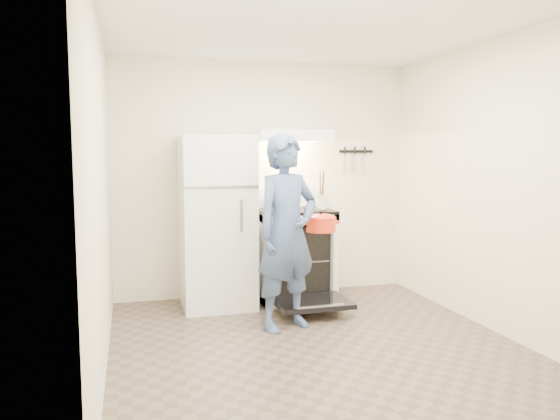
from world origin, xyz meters
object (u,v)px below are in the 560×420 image
object	(u,v)px
stove_body	(294,256)
person	(287,233)
dutch_oven	(321,225)
refrigerator	(217,222)
tea_kettle	(276,195)

from	to	relation	value
stove_body	person	bearing A→B (deg)	-110.45
dutch_oven	refrigerator	bearing A→B (deg)	142.23
stove_body	person	distance (m)	1.03
tea_kettle	dutch_oven	size ratio (longest dim) A/B	0.79
tea_kettle	dutch_oven	world-z (taller)	tea_kettle
tea_kettle	person	distance (m)	1.13
tea_kettle	person	bearing A→B (deg)	-99.94
stove_body	dutch_oven	bearing A→B (deg)	-85.78
stove_body	tea_kettle	bearing A→B (deg)	127.01
tea_kettle	stove_body	bearing A→B (deg)	-52.99
refrigerator	stove_body	distance (m)	0.90
refrigerator	person	xyz separation A→B (m)	(0.48, -0.87, -0.00)
stove_body	tea_kettle	xyz separation A→B (m)	(-0.14, 0.19, 0.63)
stove_body	tea_kettle	distance (m)	0.67
tea_kettle	dutch_oven	xyz separation A→B (m)	(0.19, -0.88, -0.21)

